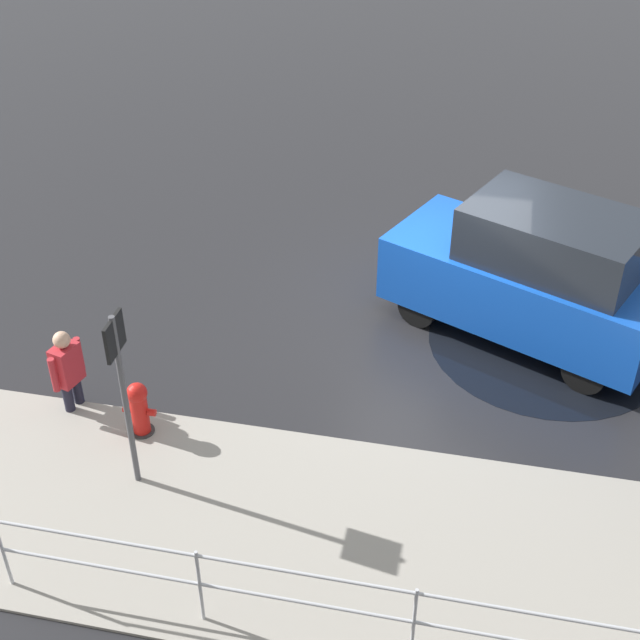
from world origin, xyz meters
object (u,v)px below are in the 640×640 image
object	(u,v)px
moving_hatchback	(533,273)
fire_hydrant	(139,410)
sign_post	(122,378)
pedestrian	(67,367)

from	to	relation	value
moving_hatchback	fire_hydrant	xyz separation A→B (m)	(4.67, 3.20, -0.63)
moving_hatchback	fire_hydrant	world-z (taller)	moving_hatchback
fire_hydrant	sign_post	distance (m)	1.44
fire_hydrant	pedestrian	bearing A→B (deg)	-15.49
moving_hatchback	sign_post	bearing A→B (deg)	42.13
fire_hydrant	sign_post	world-z (taller)	sign_post
pedestrian	sign_post	world-z (taller)	sign_post
moving_hatchback	sign_post	xyz separation A→B (m)	(4.42, 4.00, 0.55)
fire_hydrant	sign_post	xyz separation A→B (m)	(-0.25, 0.79, 1.18)
moving_hatchback	pedestrian	distance (m)	6.43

